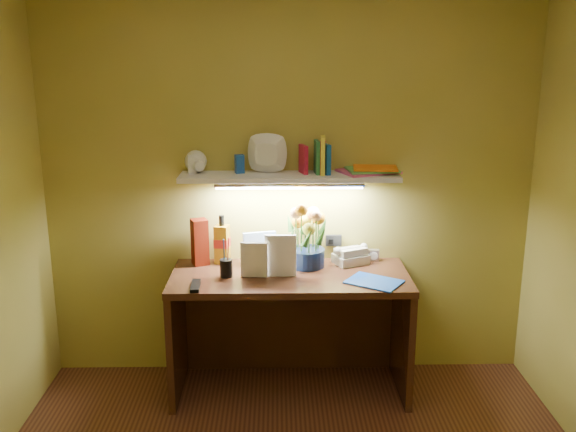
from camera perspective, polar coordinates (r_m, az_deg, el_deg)
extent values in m
cube|color=#35190E|center=(3.93, 0.17, -10.36)|extent=(1.40, 0.60, 0.75)
cube|color=#AFAFB4|center=(4.05, 7.60, -3.46)|extent=(0.08, 0.05, 0.07)
cube|color=#601305|center=(3.95, -7.84, -2.30)|extent=(0.12, 0.12, 0.28)
cylinder|color=black|center=(3.73, -5.53, -4.10)|extent=(0.09, 0.09, 0.18)
cube|color=black|center=(3.62, -8.22, -6.15)|extent=(0.06, 0.18, 0.02)
cube|color=blue|center=(3.69, 7.65, -5.82)|extent=(0.36, 0.34, 0.01)
imported|color=white|center=(3.72, -4.24, -3.88)|extent=(0.16, 0.04, 0.21)
imported|color=white|center=(3.71, -2.09, -3.54)|extent=(0.18, 0.03, 0.25)
cube|color=white|center=(3.80, 0.13, 3.51)|extent=(1.30, 0.25, 0.03)
imported|color=white|center=(3.84, -8.30, 4.46)|extent=(0.13, 0.13, 0.10)
imported|color=white|center=(3.81, -7.84, 4.33)|extent=(0.12, 0.12, 0.09)
imported|color=white|center=(3.80, -1.97, 4.16)|extent=(0.27, 0.27, 0.06)
cube|color=white|center=(3.86, -8.52, 4.60)|extent=(0.06, 0.05, 0.11)
cube|color=blue|center=(3.83, -4.33, 4.64)|extent=(0.06, 0.06, 0.11)
cube|color=#B61637|center=(3.82, 1.37, 5.07)|extent=(0.05, 0.12, 0.17)
cube|color=yellow|center=(3.80, 3.11, 5.39)|extent=(0.03, 0.14, 0.22)
cube|color=#1254A2|center=(3.81, 3.30, 5.10)|extent=(0.07, 0.13, 0.18)
cube|color=#2D7B45|center=(3.81, 2.58, 5.25)|extent=(0.03, 0.13, 0.20)
cube|color=#B61637|center=(3.82, 2.98, 5.20)|extent=(0.06, 0.13, 0.19)
cube|color=#E14F91|center=(3.89, 7.15, 3.96)|extent=(0.39, 0.34, 0.01)
cube|color=#5ABB54|center=(3.87, 7.48, 4.10)|extent=(0.32, 0.25, 0.01)
cube|color=orange|center=(3.85, 7.77, 4.25)|extent=(0.28, 0.21, 0.01)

